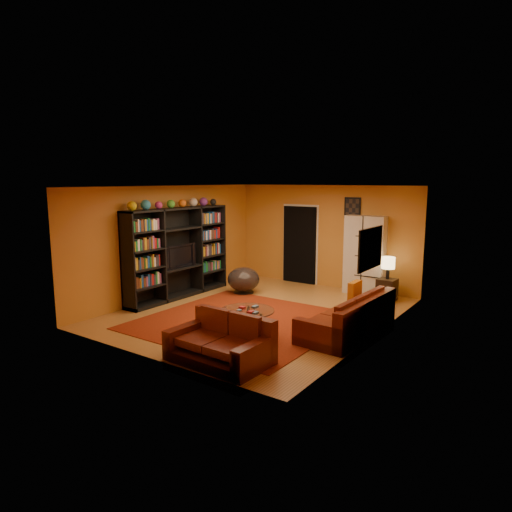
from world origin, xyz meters
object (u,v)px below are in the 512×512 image
Objects in this scene: tv at (178,256)px; sofa at (352,319)px; side_table at (387,290)px; loveseat at (223,343)px; bowl_chair at (244,279)px; storage_cabinet at (365,255)px; coffee_table at (247,313)px; table_lamp at (388,263)px; entertainment_unit at (178,253)px.

sofa is at bearing -91.30° from tv.
loveseat is at bearing -99.99° from side_table.
sofa is 3.62m from bowl_chair.
storage_cabinet is at bearing -49.99° from tv.
coffee_table is at bearing -107.22° from side_table.
table_lamp is (0.00, 0.00, 0.61)m from side_table.
sofa is at bearing -84.15° from table_lamp.
coffee_table is at bearing -138.56° from sofa.
tv is 1.86× the size of table_lamp.
sofa is 1.47× the size of loveseat.
coffee_table is 1.89× the size of table_lamp.
sofa is (4.41, -0.16, -0.77)m from entertainment_unit.
sofa reaches higher than side_table.
loveseat is 5.01m from table_lamp.
entertainment_unit reaches higher than table_lamp.
tv is at bearing -178.88° from sofa.
coffee_table is (-1.46, -1.18, 0.15)m from sofa.
entertainment_unit is 4.83m from table_lamp.
coffee_table is (-0.32, 1.07, 0.15)m from loveseat.
loveseat is at bearing -73.27° from coffee_table.
table_lamp is (1.19, 3.83, 0.42)m from coffee_table.
coffee_table is 4.20m from storage_cabinet.
loveseat is 1.62× the size of coffee_table.
side_table is (4.14, 2.48, -0.80)m from entertainment_unit.
loveseat is 3.11× the size of side_table.
table_lamp is (0.68, -0.32, -0.09)m from storage_cabinet.
tv is 1.70m from bowl_chair.
entertainment_unit is 3.13× the size of coffee_table.
side_table reaches higher than coffee_table.
coffee_table is 1.23× the size of bowl_chair.
sofa reaches higher than coffee_table.
tv is 0.41× the size of sofa.
sofa is 4.51× the size of table_lamp.
loveseat is at bearing -114.31° from sofa.
storage_cabinet is at bearing 154.98° from side_table.
bowl_chair is (-2.24, 3.57, 0.05)m from loveseat.
coffee_table is at bearing -24.43° from entertainment_unit.
storage_cabinet is at bearing 34.25° from bowl_chair.
entertainment_unit is 4.48m from sofa.
sofa is at bearing -75.51° from storage_cabinet.
side_table is (0.68, -0.32, -0.70)m from storage_cabinet.
bowl_chair is at bearing 161.10° from sofa.
entertainment_unit is 4.90m from side_table.
bowl_chair is (-2.42, -1.65, -0.61)m from storage_cabinet.
table_lamp reaches higher than side_table.
storage_cabinet is 0.76m from table_lamp.
storage_cabinet is at bearing 110.22° from sofa.
bowl_chair is 1.56× the size of side_table.
tv is at bearing -148.11° from table_lamp.
entertainment_unit is 1.71m from bowl_chair.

